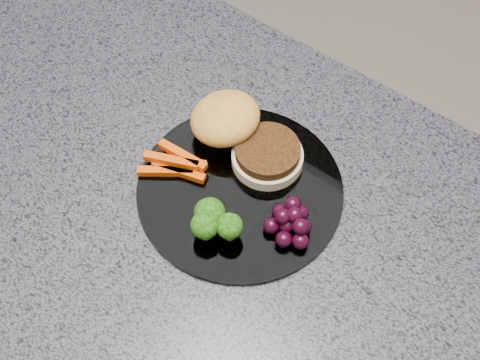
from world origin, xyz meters
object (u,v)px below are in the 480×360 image
at_px(island_cabinet, 198,320).
at_px(burger, 240,133).
at_px(grape_bunch, 290,222).
at_px(plate, 240,190).

bearing_deg(island_cabinet, burger, 74.87).
bearing_deg(burger, island_cabinet, -113.44).
distance_m(island_cabinet, burger, 0.51).
xyz_separation_m(island_cabinet, burger, (0.03, 0.10, 0.50)).
height_order(burger, grape_bunch, burger).
height_order(island_cabinet, burger, burger).
height_order(island_cabinet, grape_bunch, grape_bunch).
relative_size(plate, grape_bunch, 4.19).
distance_m(island_cabinet, plate, 0.48).
distance_m(plate, grape_bunch, 0.08).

